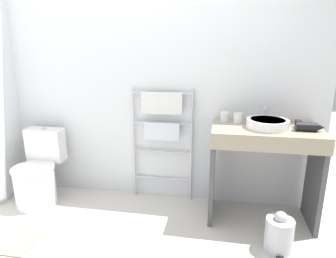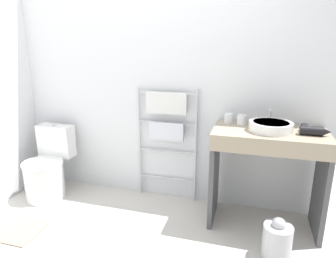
# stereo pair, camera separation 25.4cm
# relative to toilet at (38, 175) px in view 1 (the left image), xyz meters

# --- Properties ---
(wall_back) EXTENTS (3.29, 0.12, 2.42)m
(wall_back) POSITION_rel_toilet_xyz_m (1.17, 0.40, 0.91)
(wall_back) COLOR silver
(wall_back) RESTS_ON ground_plane
(toilet) EXTENTS (0.41, 0.54, 0.74)m
(toilet) POSITION_rel_toilet_xyz_m (0.00, 0.00, 0.00)
(toilet) COLOR white
(toilet) RESTS_ON ground_plane
(towel_radiator) EXTENTS (0.62, 0.06, 1.17)m
(towel_radiator) POSITION_rel_toilet_xyz_m (1.24, 0.29, 0.53)
(towel_radiator) COLOR silver
(towel_radiator) RESTS_ON ground_plane
(vanity_counter) EXTENTS (0.93, 0.53, 0.89)m
(vanity_counter) POSITION_rel_toilet_xyz_m (2.21, 0.05, 0.30)
(vanity_counter) COLOR gray
(vanity_counter) RESTS_ON ground_plane
(sink_basin) EXTENTS (0.35, 0.35, 0.08)m
(sink_basin) POSITION_rel_toilet_xyz_m (2.21, 0.04, 0.64)
(sink_basin) COLOR white
(sink_basin) RESTS_ON vanity_counter
(faucet) EXTENTS (0.02, 0.10, 0.15)m
(faucet) POSITION_rel_toilet_xyz_m (2.21, 0.24, 0.69)
(faucet) COLOR silver
(faucet) RESTS_ON vanity_counter
(cup_near_wall) EXTENTS (0.08, 0.08, 0.09)m
(cup_near_wall) POSITION_rel_toilet_xyz_m (1.85, 0.23, 0.64)
(cup_near_wall) COLOR white
(cup_near_wall) RESTS_ON vanity_counter
(cup_near_edge) EXTENTS (0.08, 0.08, 0.09)m
(cup_near_edge) POSITION_rel_toilet_xyz_m (1.97, 0.19, 0.64)
(cup_near_edge) COLOR white
(cup_near_edge) RESTS_ON vanity_counter
(hair_dryer) EXTENTS (0.23, 0.18, 0.07)m
(hair_dryer) POSITION_rel_toilet_xyz_m (2.53, 0.02, 0.63)
(hair_dryer) COLOR black
(hair_dryer) RESTS_ON vanity_counter
(trash_bin) EXTENTS (0.22, 0.25, 0.34)m
(trash_bin) POSITION_rel_toilet_xyz_m (2.31, -0.38, -0.15)
(trash_bin) COLOR #B7B7BC
(trash_bin) RESTS_ON ground_plane
(bath_mat) EXTENTS (0.56, 0.36, 0.01)m
(bath_mat) POSITION_rel_toilet_xyz_m (0.08, -0.65, -0.29)
(bath_mat) COLOR gray
(bath_mat) RESTS_ON ground_plane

